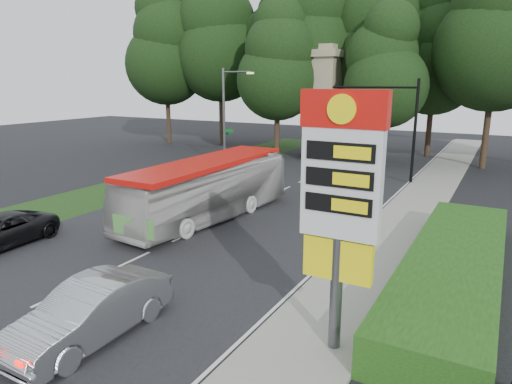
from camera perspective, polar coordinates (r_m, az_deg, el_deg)
The scene contains 20 objects.
ground at distance 16.83m, azimuth -24.90°, elevation -12.36°, with size 120.00×120.00×0.00m, color black.
road_surface at distance 25.15m, azimuth -2.49°, elevation -2.51°, with size 14.00×80.00×0.02m, color black.
sidewalk_right at distance 22.10m, azimuth 16.73°, elevation -5.28°, with size 3.00×80.00×0.12m, color gray.
grass_verge_left at distance 35.30m, azimuth -10.59°, elevation 2.01°, with size 5.00×50.00×0.02m, color #193814.
hedge at distance 17.80m, azimuth 23.50°, elevation -8.68°, with size 3.00×14.00×1.20m, color #1D4312.
gas_station_pylon at distance 11.40m, azimuth 10.55°, elevation 0.36°, with size 2.10×0.45×6.85m.
traffic_signal_mast at distance 33.38m, azimuth 17.12°, elevation 9.07°, with size 6.10×0.35×7.20m.
streetlight_signs at distance 36.43m, azimuth -3.73°, elevation 9.61°, with size 2.75×0.98×8.00m.
monument at distance 41.30m, azimuth 8.37°, elevation 10.91°, with size 3.00×3.00×10.05m.
tree_far_west at distance 54.24m, azimuth -11.28°, elevation 17.34°, with size 8.96×8.96×17.60m.
tree_west_mid at distance 52.35m, azimuth -4.52°, elevation 18.79°, with size 9.80×9.80×19.25m.
tree_west_near at distance 50.97m, azimuth 2.72°, elevation 17.07°, with size 8.40×8.40×16.50m.
tree_center_left at distance 45.43m, azimuth 6.37°, elevation 19.95°, with size 10.08×10.08×19.80m.
tree_center_right at distance 45.27m, azimuth 14.77°, elevation 18.35°, with size 9.24×9.24×18.15m.
tree_east_near at distance 46.12m, azimuth 21.58°, elevation 16.10°, with size 8.12×8.12×15.95m.
tree_east_mid at distance 41.81m, azimuth 28.11°, elevation 18.13°, with size 9.52×9.52×18.70m.
tree_monument_left at distance 41.97m, azimuth 2.73°, elevation 15.96°, with size 7.28×7.28×14.30m.
tree_monument_right at distance 39.16m, azimuth 16.04°, elevation 14.64°, with size 6.72×6.72×13.20m.
transit_bus at distance 23.65m, azimuth -6.03°, elevation 0.24°, with size 2.61×11.14×3.10m, color beige.
sedan_silver at distance 13.83m, azimuth -19.96°, elevation -13.88°, with size 1.74×5.00×1.65m, color #A3A5AA.
Camera 1 is at (12.67, -8.55, 7.04)m, focal length 32.00 mm.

